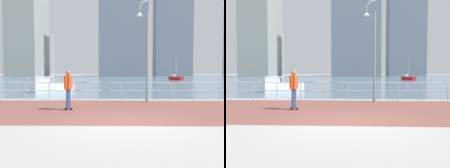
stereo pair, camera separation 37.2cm
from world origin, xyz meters
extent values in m
plane|color=#ADAAA5|center=(0.00, 40.00, 0.00)|extent=(220.00, 220.00, 0.00)
cube|color=brown|center=(0.00, 2.77, 0.00)|extent=(28.00, 6.77, 0.01)
cube|color=slate|center=(0.00, 51.16, 0.00)|extent=(180.00, 88.00, 0.00)
cylinder|color=#B2BCC1|center=(-7.00, 6.16, 0.53)|extent=(0.05, 0.05, 1.05)
cylinder|color=#B2BCC1|center=(-5.60, 6.16, 0.53)|extent=(0.05, 0.05, 1.05)
cylinder|color=#B2BCC1|center=(-4.20, 6.16, 0.53)|extent=(0.05, 0.05, 1.05)
cylinder|color=#B2BCC1|center=(-2.80, 6.16, 0.53)|extent=(0.05, 0.05, 1.05)
cylinder|color=#B2BCC1|center=(-1.40, 6.16, 0.53)|extent=(0.05, 0.05, 1.05)
cylinder|color=#B2BCC1|center=(0.00, 6.16, 0.53)|extent=(0.05, 0.05, 1.05)
cylinder|color=#B2BCC1|center=(1.40, 6.16, 0.53)|extent=(0.05, 0.05, 1.05)
cylinder|color=#B2BCC1|center=(2.80, 6.16, 0.53)|extent=(0.05, 0.05, 1.05)
cylinder|color=#B2BCC1|center=(4.20, 6.16, 0.53)|extent=(0.05, 0.05, 1.05)
cylinder|color=#B2BCC1|center=(5.60, 6.16, 0.53)|extent=(0.05, 0.05, 1.05)
cylinder|color=#B2BCC1|center=(0.00, 6.16, 1.05)|extent=(25.20, 0.06, 0.06)
cylinder|color=#B2BCC1|center=(0.00, 6.16, 0.58)|extent=(25.20, 0.06, 0.06)
cylinder|color=gray|center=(1.40, 5.56, 0.10)|extent=(0.19, 0.19, 0.20)
cylinder|color=gray|center=(1.40, 5.56, 2.49)|extent=(0.12, 0.12, 4.98)
cylinder|color=gray|center=(1.34, 5.52, 5.52)|extent=(0.20, 0.17, 0.11)
cylinder|color=gray|center=(1.21, 5.44, 5.48)|extent=(0.21, 0.17, 0.15)
cylinder|color=gray|center=(1.10, 5.37, 5.39)|extent=(0.20, 0.17, 0.18)
cylinder|color=gray|center=(1.01, 5.32, 5.27)|extent=(0.18, 0.16, 0.19)
cylinder|color=gray|center=(0.95, 5.29, 5.13)|extent=(0.15, 0.14, 0.19)
cylinder|color=gray|center=(0.94, 5.28, 4.98)|extent=(0.12, 0.12, 0.17)
cone|color=silver|center=(0.94, 5.28, 4.78)|extent=(0.36, 0.36, 0.22)
cylinder|color=black|center=(-2.27, 2.66, 0.03)|extent=(0.07, 0.04, 0.06)
cylinder|color=black|center=(-2.28, 2.58, 0.03)|extent=(0.07, 0.04, 0.06)
cylinder|color=black|center=(-2.51, 2.72, 0.03)|extent=(0.07, 0.04, 0.06)
cylinder|color=black|center=(-2.53, 2.65, 0.03)|extent=(0.07, 0.04, 0.06)
cube|color=black|center=(-2.40, 2.65, 0.08)|extent=(0.41, 0.21, 0.02)
cylinder|color=#384C7A|center=(-2.38, 2.73, 0.50)|extent=(0.16, 0.16, 0.83)
cylinder|color=#384C7A|center=(-2.42, 2.57, 0.50)|extent=(0.16, 0.16, 0.83)
cube|color=#D84C1E|center=(-2.40, 2.65, 1.23)|extent=(0.32, 0.39, 0.62)
cylinder|color=#D84C1E|center=(-2.34, 2.87, 1.24)|extent=(0.11, 0.11, 0.59)
cylinder|color=#D84C1E|center=(-2.46, 2.43, 1.24)|extent=(0.11, 0.11, 0.59)
sphere|color=#A37A5B|center=(-2.40, 2.65, 1.65)|extent=(0.23, 0.23, 0.23)
cube|color=white|center=(-5.68, 12.79, 0.38)|extent=(3.40, 3.07, 0.75)
cube|color=silver|center=(-6.49, 12.13, 0.96)|extent=(1.46, 1.39, 0.42)
cylinder|color=silver|center=(-5.68, 12.79, 2.84)|extent=(0.08, 0.08, 4.18)
cylinder|color=silver|center=(-6.28, 12.30, 1.25)|extent=(1.26, 1.05, 0.07)
cube|color=#B21E1E|center=(11.53, 42.65, 0.35)|extent=(2.47, 3.40, 0.71)
cube|color=silver|center=(11.06, 43.53, 0.91)|extent=(1.20, 1.39, 0.39)
cylinder|color=silver|center=(11.53, 42.65, 2.68)|extent=(0.08, 0.08, 3.94)
cylinder|color=silver|center=(11.19, 43.30, 1.18)|extent=(0.76, 1.34, 0.06)
cube|color=slate|center=(1.75, 84.75, 19.60)|extent=(17.06, 12.59, 39.20)
cube|color=slate|center=(21.96, 95.65, 18.53)|extent=(14.37, 10.03, 37.06)
cube|color=#939993|center=(-32.27, 82.08, 18.57)|extent=(10.38, 17.90, 37.15)
camera|label=1|loc=(-0.23, -8.41, 1.69)|focal=40.57mm
camera|label=2|loc=(0.14, -8.39, 1.69)|focal=40.57mm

